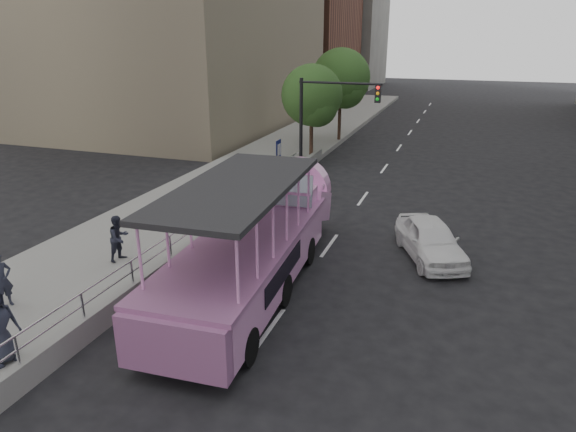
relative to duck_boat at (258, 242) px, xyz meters
name	(u,v)px	position (x,y,z in m)	size (l,w,h in m)	color
ground	(263,290)	(0.35, -0.52, -1.32)	(160.00, 160.00, 0.00)	black
sidewalk	(232,182)	(-5.40, 9.48, -1.17)	(5.50, 80.00, 0.30)	gray
kerb_wall	(202,239)	(-2.77, 1.48, -0.84)	(0.24, 30.00, 0.36)	gray
guardrail	(201,221)	(-2.77, 1.48, -0.18)	(0.07, 22.00, 0.71)	silver
duck_boat	(258,242)	(0.00, 0.00, 0.00)	(3.20, 10.84, 3.56)	black
car	(430,239)	(4.86, 3.58, -0.64)	(1.61, 3.98, 1.36)	white
pedestrian_near	(1,280)	(-5.66, -4.23, -0.25)	(0.57, 0.37, 1.55)	#252837
pedestrian_mid	(119,238)	(-4.60, -0.63, -0.26)	(0.74, 0.58, 1.52)	#252837
parking_sign	(279,161)	(-2.48, 8.47, 0.38)	(0.08, 0.61, 2.70)	black
traffic_signal	(324,113)	(-1.36, 11.98, 2.18)	(4.20, 0.32, 5.20)	black
street_tree_near	(313,98)	(-2.95, 15.41, 2.50)	(3.52, 3.52, 5.72)	#311E16
street_tree_far	(342,81)	(-2.75, 21.41, 2.99)	(3.97, 3.97, 6.45)	#311E16
midrise_stone_b	(326,14)	(-15.65, 63.48, 8.68)	(16.00, 14.00, 20.00)	gray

